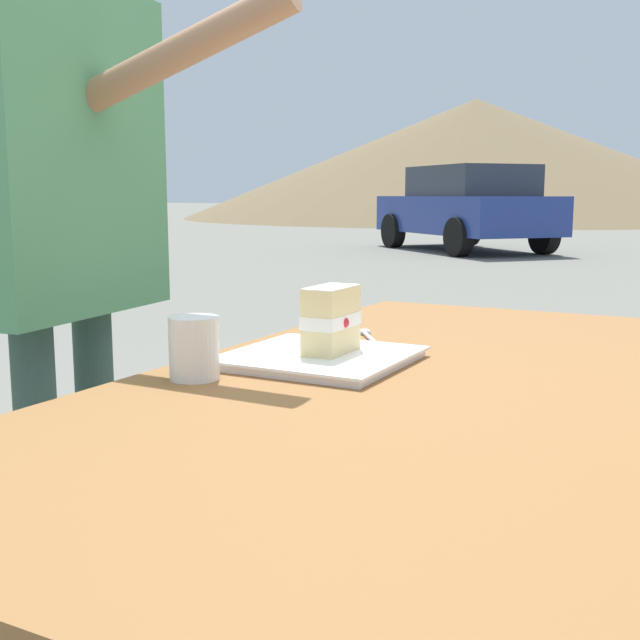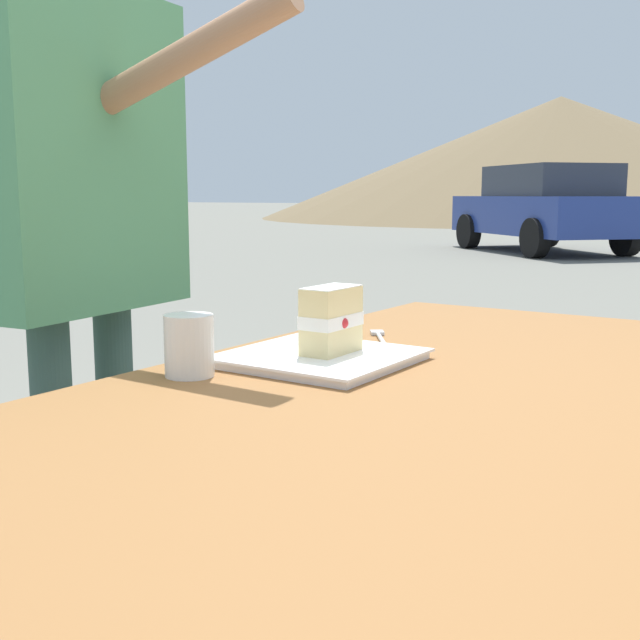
# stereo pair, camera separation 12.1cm
# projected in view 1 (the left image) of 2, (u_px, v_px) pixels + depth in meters

# --- Properties ---
(patio_table) EXTENTS (1.48, 0.82, 0.73)m
(patio_table) POSITION_uv_depth(u_px,v_px,m) (445.00, 448.00, 1.13)
(patio_table) COLOR brown
(patio_table) RESTS_ON ground
(dessert_plate) EXTENTS (0.26, 0.26, 0.02)m
(dessert_plate) POSITION_uv_depth(u_px,v_px,m) (320.00, 358.00, 1.22)
(dessert_plate) COLOR white
(dessert_plate) RESTS_ON patio_table
(cake_slice) EXTENTS (0.10, 0.06, 0.10)m
(cake_slice) POSITION_uv_depth(u_px,v_px,m) (331.00, 320.00, 1.22)
(cake_slice) COLOR #EAD18C
(cake_slice) RESTS_ON dessert_plate
(dessert_fork) EXTENTS (0.15, 0.11, 0.01)m
(dessert_fork) POSITION_uv_depth(u_px,v_px,m) (369.00, 337.00, 1.43)
(dessert_fork) COLOR silver
(dessert_fork) RESTS_ON patio_table
(coffee_cup) EXTENTS (0.07, 0.07, 0.09)m
(coffee_cup) POSITION_uv_depth(u_px,v_px,m) (194.00, 347.00, 1.11)
(coffee_cup) COLOR silver
(coffee_cup) RESTS_ON patio_table
(diner_person) EXTENTS (0.44, 0.57, 1.54)m
(diner_person) POSITION_uv_depth(u_px,v_px,m) (57.00, 166.00, 1.34)
(diner_person) COLOR #334B43
(diner_person) RESTS_ON ground
(parked_car_near) EXTENTS (3.81, 3.97, 1.48)m
(parked_car_near) POSITION_uv_depth(u_px,v_px,m) (466.00, 207.00, 13.99)
(parked_car_near) COLOR navy
(parked_car_near) RESTS_ON ground
(distant_hill) EXTENTS (25.24, 25.24, 5.08)m
(distant_hill) POSITION_uv_depth(u_px,v_px,m) (475.00, 159.00, 34.41)
(distant_hill) COLOR brown
(distant_hill) RESTS_ON ground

